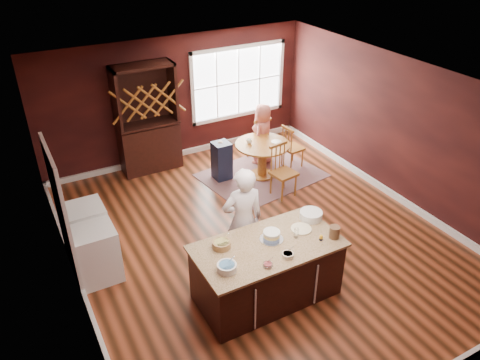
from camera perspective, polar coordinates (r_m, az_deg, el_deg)
name	(u,v)px	position (r m, az deg, el deg)	size (l,w,h in m)	color
room_shell	(259,168)	(7.42, 2.36, 1.49)	(7.00, 7.00, 7.00)	brown
window	(238,82)	(10.82, -0.21, 11.86)	(2.36, 0.10, 1.66)	white
doorway	(63,217)	(7.30, -20.82, -4.24)	(0.08, 1.26, 2.13)	white
kitchen_island	(267,272)	(6.79, 3.27, -11.10)	(2.05, 1.08, 0.92)	black
dining_table	(262,153)	(9.68, 2.74, 3.30)	(1.13, 1.13, 0.75)	olive
baker	(243,221)	(6.99, 0.34, -5.00)	(0.65, 0.42, 1.77)	silver
layer_cake	(272,236)	(6.54, 3.87, -6.77)	(0.33, 0.33, 0.14)	white
bowl_blue	(227,267)	(6.04, -1.61, -10.60)	(0.26, 0.26, 0.10)	white
bowl_yellow	(221,244)	(6.41, -2.27, -7.84)	(0.25, 0.25, 0.10)	olive
bowl_pink	(268,265)	(6.13, 3.42, -10.30)	(0.13, 0.13, 0.05)	white
bowl_olive	(288,255)	(6.29, 5.84, -9.08)	(0.16, 0.16, 0.06)	silver
drinking_glass	(296,233)	(6.62, 6.88, -6.45)	(0.07, 0.07, 0.14)	white
dinner_plate	(301,229)	(6.81, 7.47, -5.93)	(0.30, 0.30, 0.02)	beige
white_tub	(311,215)	(7.03, 8.65, -4.24)	(0.34, 0.34, 0.12)	white
stoneware_crock	(334,232)	(6.69, 11.43, -6.24)	(0.15, 0.15, 0.18)	#4A2C1C
toy_figurine	(321,238)	(6.63, 9.85, -6.94)	(0.05, 0.05, 0.09)	yellow
rug	(262,175)	(9.93, 2.66, 0.58)	(2.35, 1.81, 0.01)	brown
chair_east	(293,146)	(10.13, 6.46, 4.14)	(0.41, 0.39, 0.97)	olive
chair_south	(284,171)	(9.04, 5.37, 1.08)	(0.45, 0.43, 1.06)	olive
chair_north	(258,138)	(10.38, 2.20, 5.16)	(0.43, 0.41, 1.03)	brown
seated_woman	(263,134)	(10.17, 2.76, 5.61)	(0.67, 0.43, 1.36)	#C16254
high_chair	(222,160)	(9.64, -2.24, 2.44)	(0.34, 0.34, 0.85)	black
toddler	(222,142)	(9.51, -2.21, 4.64)	(0.18, 0.14, 0.26)	#8CA5BF
table_plate	(276,142)	(9.66, 4.46, 4.66)	(0.21, 0.21, 0.02)	beige
table_cup	(249,141)	(9.57, 1.11, 4.75)	(0.12, 0.12, 0.09)	white
hutch	(147,119)	(9.91, -11.26, 7.28)	(1.25, 0.52, 2.29)	black
washer	(97,254)	(7.40, -17.05, -8.59)	(0.61, 0.59, 0.88)	white
dryer	(87,231)	(7.91, -18.16, -5.90)	(0.62, 0.60, 0.90)	silver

